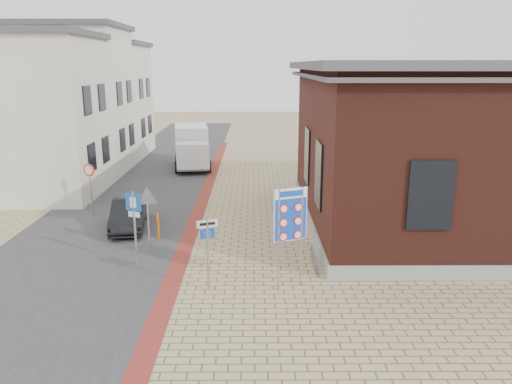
# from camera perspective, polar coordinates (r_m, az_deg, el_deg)

# --- Properties ---
(ground) EXTENTS (120.00, 120.00, 0.00)m
(ground) POSITION_cam_1_polar(r_m,az_deg,el_deg) (15.26, -2.51, -11.60)
(ground) COLOR tan
(ground) RESTS_ON ground
(road_strip) EXTENTS (7.00, 60.00, 0.02)m
(road_strip) POSITION_cam_1_polar(r_m,az_deg,el_deg) (30.10, -11.95, 1.24)
(road_strip) COLOR #38383A
(road_strip) RESTS_ON ground
(curb_strip) EXTENTS (0.60, 40.00, 0.02)m
(curb_strip) POSITION_cam_1_polar(r_m,az_deg,el_deg) (24.77, -6.28, -1.34)
(curb_strip) COLOR maroon
(curb_strip) RESTS_ON ground
(brick_building) EXTENTS (13.00, 13.00, 6.80)m
(brick_building) POSITION_cam_1_polar(r_m,az_deg,el_deg) (22.58, 21.67, 5.22)
(brick_building) COLOR gray
(brick_building) RESTS_ON ground
(townhouse_near) EXTENTS (7.40, 6.40, 8.30)m
(townhouse_near) POSITION_cam_1_polar(r_m,az_deg,el_deg) (28.31, -24.69, 7.97)
(townhouse_near) COLOR silver
(townhouse_near) RESTS_ON ground
(townhouse_mid) EXTENTS (7.40, 6.40, 9.10)m
(townhouse_mid) POSITION_cam_1_polar(r_m,az_deg,el_deg) (33.83, -20.63, 9.87)
(townhouse_mid) COLOR silver
(townhouse_mid) RESTS_ON ground
(townhouse_far) EXTENTS (7.40, 6.40, 8.30)m
(townhouse_far) POSITION_cam_1_polar(r_m,az_deg,el_deg) (39.53, -17.61, 10.05)
(townhouse_far) COLOR silver
(townhouse_far) RESTS_ON ground
(bike_rack) EXTENTS (0.08, 1.80, 0.60)m
(bike_rack) POSITION_cam_1_polar(r_m,az_deg,el_deg) (17.28, 6.65, -7.54)
(bike_rack) COLOR slate
(bike_rack) RESTS_ON ground
(sedan) EXTENTS (1.80, 3.84, 1.22)m
(sedan) POSITION_cam_1_polar(r_m,az_deg,el_deg) (21.52, -14.36, -2.49)
(sedan) COLOR black
(sedan) RESTS_ON ground
(box_truck) EXTENTS (2.81, 5.47, 2.73)m
(box_truck) POSITION_cam_1_polar(r_m,az_deg,el_deg) (33.41, -7.35, 5.16)
(box_truck) COLOR slate
(box_truck) RESTS_ON ground
(border_sign) EXTENTS (1.02, 0.44, 3.16)m
(border_sign) POSITION_cam_1_polar(r_m,az_deg,el_deg) (14.92, 3.95, -2.81)
(border_sign) COLOR gray
(border_sign) RESTS_ON ground
(essen_sign) EXTENTS (0.62, 0.26, 2.39)m
(essen_sign) POSITION_cam_1_polar(r_m,az_deg,el_deg) (14.98, -5.55, -5.63)
(essen_sign) COLOR gray
(essen_sign) RESTS_ON ground
(parking_sign) EXTENTS (0.55, 0.23, 2.60)m
(parking_sign) POSITION_cam_1_polar(r_m,az_deg,el_deg) (17.20, -13.76, -2.63)
(parking_sign) COLOR gray
(parking_sign) RESTS_ON ground
(yield_sign) EXTENTS (0.85, 0.26, 2.43)m
(yield_sign) POSITION_cam_1_polar(r_m,az_deg,el_deg) (18.28, -12.32, -1.29)
(yield_sign) COLOR gray
(yield_sign) RESTS_ON ground
(speed_sign) EXTENTS (0.55, 0.22, 2.43)m
(speed_sign) POSITION_cam_1_polar(r_m,az_deg,el_deg) (23.46, -18.43, 1.18)
(speed_sign) COLOR gray
(speed_sign) RESTS_ON ground
(bollard) EXTENTS (0.12, 0.12, 1.04)m
(bollard) POSITION_cam_1_polar(r_m,az_deg,el_deg) (20.05, -11.11, -3.80)
(bollard) COLOR orange
(bollard) RESTS_ON ground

